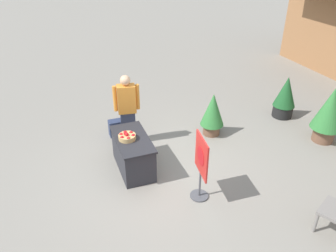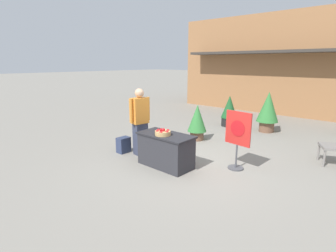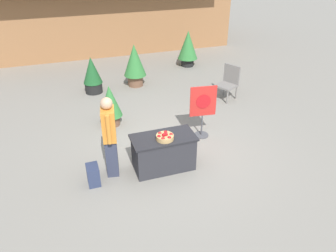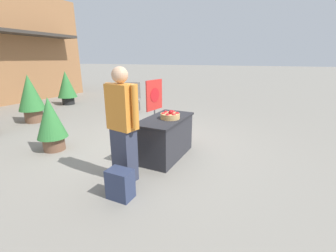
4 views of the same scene
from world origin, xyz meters
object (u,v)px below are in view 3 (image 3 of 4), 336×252
Objects in this scene: person_visitor at (110,136)px; potted_plant_near_left at (188,47)px; poster_board at (203,109)px; display_table at (164,152)px; potted_plant_far_left at (92,74)px; apple_basket at (165,137)px; potted_plant_far_right at (135,63)px; patio_chair at (229,81)px; potted_plant_near_right at (110,104)px; backpack at (93,175)px.

person_visitor is 7.07m from potted_plant_near_left.
person_visitor is 2.52m from poster_board.
person_visitor is at bearing -64.33° from poster_board.
potted_plant_far_left is at bearing 100.90° from display_table.
potted_plant_near_left is at bearing 64.68° from person_visitor.
apple_basket is 4.77m from potted_plant_far_left.
person_visitor reaches higher than potted_plant_far_left.
person_visitor is 1.24× the size of potted_plant_far_right.
potted_plant_near_left is (2.95, 5.99, 0.37)m from display_table.
person_visitor is at bearing 5.76° from patio_chair.
potted_plant_near_left is at bearing 64.16° from apple_basket.
potted_plant_near_left is at bearing 45.47° from potted_plant_near_right.
poster_board is 3.83m from potted_plant_far_right.
display_table is at bearing 89.37° from apple_basket.
display_table is at bearing 15.94° from patio_chair.
potted_plant_far_left is at bearing 100.65° from apple_basket.
potted_plant_far_left is at bearing -159.80° from potted_plant_near_left.
potted_plant_far_left is (-0.16, 2.32, -0.01)m from potted_plant_near_right.
potted_plant_near_left is (4.02, 5.81, -0.14)m from person_visitor.
poster_board is 1.29× the size of patio_chair.
poster_board is 5.29m from potted_plant_near_left.
display_table is 0.95× the size of potted_plant_far_right.
potted_plant_far_left is at bearing 82.26° from backpack.
backpack is 0.30× the size of potted_plant_far_right.
patio_chair is (4.09, 2.61, -0.34)m from person_visitor.
apple_basket is 4.19m from patio_chair.
patio_chair is at bearing -37.71° from potted_plant_far_right.
potted_plant_far_right is 1.04× the size of potted_plant_near_left.
potted_plant_far_right is (2.05, 4.76, 0.58)m from backpack.
potted_plant_near_right is (-0.72, 2.26, 0.23)m from display_table.
person_visitor is at bearing 170.62° from display_table.
potted_plant_near_left is at bearing -115.51° from patio_chair.
person_visitor reaches higher than patio_chair.
potted_plant_near_right is at bearing 106.92° from apple_basket.
apple_basket is 4.84m from potted_plant_far_right.
potted_plant_far_left is 4.08m from potted_plant_near_left.
patio_chair is at bearing 8.11° from potted_plant_near_right.
potted_plant_far_right is (1.26, 2.45, 0.17)m from potted_plant_near_right.
person_visitor is 4.81m from potted_plant_far_right.
potted_plant_far_right is (-2.48, 1.92, 0.23)m from patio_chair.
patio_chair is 0.88× the size of potted_plant_far_left.
potted_plant_near_right is (0.79, 2.31, 0.41)m from backpack.
poster_board reaches higher than apple_basket.
potted_plant_far_right is at bearing -152.01° from potted_plant_near_left.
potted_plant_far_left is at bearing -51.40° from patio_chair.
person_visitor is 1.56× the size of potted_plant_near_right.
person_visitor reaches higher than potted_plant_far_right.
poster_board is (2.83, 1.01, 0.55)m from backpack.
potted_plant_far_left is (-0.88, 4.58, 0.22)m from display_table.
backpack is (-1.51, 0.05, -0.63)m from apple_basket.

